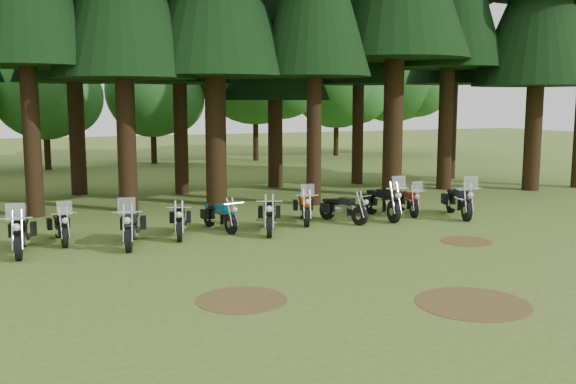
# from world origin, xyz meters

# --- Properties ---
(ground) EXTENTS (120.00, 120.00, 0.00)m
(ground) POSITION_xyz_m (0.00, 0.00, 0.00)
(ground) COLOR #446022
(ground) RESTS_ON ground
(pine_back_4) EXTENTS (4.94, 4.94, 13.78)m
(pine_back_4) POSITION_xyz_m (4.04, 13.25, 8.25)
(pine_back_4) COLOR #2F1F0F
(pine_back_4) RESTS_ON ground
(decid_3) EXTENTS (6.12, 5.95, 7.65)m
(decid_3) POSITION_xyz_m (-4.71, 25.13, 4.51)
(decid_3) COLOR #2F1F0F
(decid_3) RESTS_ON ground
(decid_4) EXTENTS (5.93, 5.76, 7.41)m
(decid_4) POSITION_xyz_m (1.58, 26.32, 4.37)
(decid_4) COLOR #2F1F0F
(decid_4) RESTS_ON ground
(decid_5) EXTENTS (8.45, 8.21, 10.56)m
(decid_5) POSITION_xyz_m (8.29, 25.71, 6.23)
(decid_5) COLOR #2F1F0F
(decid_5) RESTS_ON ground
(decid_6) EXTENTS (7.06, 6.86, 8.82)m
(decid_6) POSITION_xyz_m (14.85, 27.01, 5.20)
(decid_6) COLOR #2F1F0F
(decid_6) RESTS_ON ground
(decid_7) EXTENTS (8.44, 8.20, 10.55)m
(decid_7) POSITION_xyz_m (19.46, 26.83, 6.22)
(decid_7) COLOR #2F1F0F
(decid_7) RESTS_ON ground
(dirt_patch_0) EXTENTS (1.80, 1.80, 0.01)m
(dirt_patch_0) POSITION_xyz_m (-3.00, -2.00, 0.01)
(dirt_patch_0) COLOR #4C3D1E
(dirt_patch_0) RESTS_ON ground
(dirt_patch_1) EXTENTS (1.40, 1.40, 0.01)m
(dirt_patch_1) POSITION_xyz_m (4.50, 0.50, 0.01)
(dirt_patch_1) COLOR #4C3D1E
(dirt_patch_1) RESTS_ON ground
(dirt_patch_2) EXTENTS (2.20, 2.20, 0.01)m
(dirt_patch_2) POSITION_xyz_m (1.00, -4.00, 0.01)
(dirt_patch_2) COLOR #4C3D1E
(dirt_patch_2) RESTS_ON ground
(motorcycle_0) EXTENTS (0.53, 2.34, 1.47)m
(motorcycle_0) POSITION_xyz_m (-6.86, 3.95, 0.49)
(motorcycle_0) COLOR black
(motorcycle_0) RESTS_ON ground
(motorcycle_1) EXTENTS (0.40, 2.05, 1.29)m
(motorcycle_1) POSITION_xyz_m (-5.83, 4.86, 0.43)
(motorcycle_1) COLOR black
(motorcycle_1) RESTS_ON ground
(motorcycle_2) EXTENTS (0.88, 2.33, 1.47)m
(motorcycle_2) POSITION_xyz_m (-4.12, 3.73, 0.49)
(motorcycle_2) COLOR black
(motorcycle_2) RESTS_ON ground
(motorcycle_3) EXTENTS (0.68, 2.05, 0.85)m
(motorcycle_3) POSITION_xyz_m (-2.62, 4.39, 0.43)
(motorcycle_3) COLOR black
(motorcycle_3) RESTS_ON ground
(motorcycle_4) EXTENTS (0.47, 1.96, 0.80)m
(motorcycle_4) POSITION_xyz_m (-1.30, 4.78, 0.41)
(motorcycle_4) COLOR black
(motorcycle_4) RESTS_ON ground
(motorcycle_5) EXTENTS (0.99, 2.17, 0.93)m
(motorcycle_5) POSITION_xyz_m (-0.03, 3.92, 0.47)
(motorcycle_5) COLOR black
(motorcycle_5) RESTS_ON ground
(motorcycle_6) EXTENTS (1.01, 2.14, 1.38)m
(motorcycle_6) POSITION_xyz_m (1.58, 4.87, 0.46)
(motorcycle_6) COLOR black
(motorcycle_6) RESTS_ON ground
(motorcycle_7) EXTENTS (0.79, 1.92, 0.81)m
(motorcycle_7) POSITION_xyz_m (2.72, 4.40, 0.41)
(motorcycle_7) COLOR black
(motorcycle_7) RESTS_ON ground
(motorcycle_8) EXTENTS (0.59, 2.47, 1.55)m
(motorcycle_8) POSITION_xyz_m (4.26, 4.50, 0.52)
(motorcycle_8) COLOR black
(motorcycle_8) RESTS_ON ground
(motorcycle_9) EXTENTS (0.77, 1.97, 1.25)m
(motorcycle_9) POSITION_xyz_m (5.48, 4.81, 0.42)
(motorcycle_9) COLOR black
(motorcycle_9) RESTS_ON ground
(motorcycle_10) EXTENTS (1.10, 2.34, 1.50)m
(motorcycle_10) POSITION_xyz_m (6.76, 3.71, 0.50)
(motorcycle_10) COLOR black
(motorcycle_10) RESTS_ON ground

